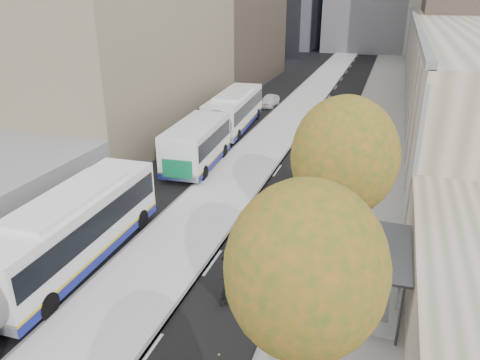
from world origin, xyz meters
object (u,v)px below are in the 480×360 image
at_px(bus_shelter, 389,260).
at_px(bus_far, 220,122).
at_px(cyclist, 229,278).
at_px(distant_car, 269,101).
at_px(bus_near, 1,283).

xyz_separation_m(bus_shelter, bus_far, (-13.07, 17.59, -0.52)).
bearing_deg(bus_far, cyclist, -72.35).
xyz_separation_m(bus_shelter, cyclist, (-5.80, -1.08, -1.32)).
bearing_deg(distant_car, bus_far, -90.08).
bearing_deg(cyclist, distant_car, 106.12).
height_order(cyclist, distant_car, cyclist).
relative_size(bus_near, bus_far, 1.01).
height_order(bus_near, cyclist, bus_near).
bearing_deg(bus_far, bus_shelter, -57.02).
relative_size(bus_far, cyclist, 7.90).
bearing_deg(cyclist, bus_near, -147.37).
distance_m(bus_near, distant_car, 35.77).
bearing_deg(bus_near, distant_car, 88.05).
distance_m(bus_far, cyclist, 20.05).
bearing_deg(bus_near, bus_shelter, 19.66).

